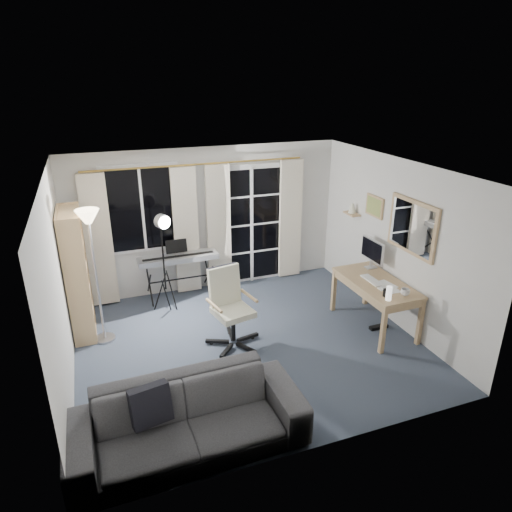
{
  "coord_description": "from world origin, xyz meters",
  "views": [
    {
      "loc": [
        -1.76,
        -5.08,
        3.47
      ],
      "look_at": [
        0.25,
        0.35,
        1.14
      ],
      "focal_mm": 32.0,
      "sensor_mm": 36.0,
      "label": 1
    }
  ],
  "objects_px": {
    "keyboard_piano": "(178,259)",
    "studio_light": "(163,233)",
    "mug": "(405,291)",
    "torchiere_lamp": "(91,237)",
    "office_chair": "(228,300)",
    "monitor": "(372,251)",
    "desk": "(376,287)",
    "bookshelf": "(75,278)",
    "sofa": "(187,411)"
  },
  "relations": [
    {
      "from": "keyboard_piano",
      "to": "mug",
      "type": "height_order",
      "value": "keyboard_piano"
    },
    {
      "from": "office_chair",
      "to": "monitor",
      "type": "relative_size",
      "value": 2.09
    },
    {
      "from": "torchiere_lamp",
      "to": "mug",
      "type": "height_order",
      "value": "torchiere_lamp"
    },
    {
      "from": "torchiere_lamp",
      "to": "monitor",
      "type": "height_order",
      "value": "torchiere_lamp"
    },
    {
      "from": "office_chair",
      "to": "mug",
      "type": "xyz_separation_m",
      "value": [
        2.2,
        -0.84,
        0.14
      ]
    },
    {
      "from": "studio_light",
      "to": "mug",
      "type": "bearing_deg",
      "value": -59.51
    },
    {
      "from": "torchiere_lamp",
      "to": "keyboard_piano",
      "type": "relative_size",
      "value": 1.48
    },
    {
      "from": "bookshelf",
      "to": "torchiere_lamp",
      "type": "relative_size",
      "value": 0.96
    },
    {
      "from": "desk",
      "to": "keyboard_piano",
      "type": "bearing_deg",
      "value": 141.96
    },
    {
      "from": "torchiere_lamp",
      "to": "studio_light",
      "type": "bearing_deg",
      "value": 27.72
    },
    {
      "from": "bookshelf",
      "to": "sofa",
      "type": "bearing_deg",
      "value": -70.34
    },
    {
      "from": "monitor",
      "to": "mug",
      "type": "distance_m",
      "value": 0.98
    },
    {
      "from": "office_chair",
      "to": "desk",
      "type": "bearing_deg",
      "value": -21.02
    },
    {
      "from": "torchiere_lamp",
      "to": "desk",
      "type": "xyz_separation_m",
      "value": [
        3.72,
        -0.98,
        -0.88
      ]
    },
    {
      "from": "bookshelf",
      "to": "office_chair",
      "type": "height_order",
      "value": "bookshelf"
    },
    {
      "from": "studio_light",
      "to": "office_chair",
      "type": "height_order",
      "value": "studio_light"
    },
    {
      "from": "office_chair",
      "to": "sofa",
      "type": "bearing_deg",
      "value": -130.58
    },
    {
      "from": "office_chair",
      "to": "mug",
      "type": "distance_m",
      "value": 2.36
    },
    {
      "from": "bookshelf",
      "to": "keyboard_piano",
      "type": "height_order",
      "value": "bookshelf"
    },
    {
      "from": "keyboard_piano",
      "to": "monitor",
      "type": "height_order",
      "value": "monitor"
    },
    {
      "from": "monitor",
      "to": "sofa",
      "type": "relative_size",
      "value": 0.23
    },
    {
      "from": "office_chair",
      "to": "monitor",
      "type": "distance_m",
      "value": 2.33
    },
    {
      "from": "studio_light",
      "to": "monitor",
      "type": "distance_m",
      "value": 3.12
    },
    {
      "from": "keyboard_piano",
      "to": "mug",
      "type": "bearing_deg",
      "value": -42.6
    },
    {
      "from": "bookshelf",
      "to": "sofa",
      "type": "xyz_separation_m",
      "value": [
        0.96,
        -2.67,
        -0.41
      ]
    },
    {
      "from": "keyboard_piano",
      "to": "mug",
      "type": "relative_size",
      "value": 10.76
    },
    {
      "from": "desk",
      "to": "bookshelf",
      "type": "bearing_deg",
      "value": 161.17
    },
    {
      "from": "torchiere_lamp",
      "to": "mug",
      "type": "relative_size",
      "value": 15.93
    },
    {
      "from": "torchiere_lamp",
      "to": "keyboard_piano",
      "type": "height_order",
      "value": "torchiere_lamp"
    },
    {
      "from": "studio_light",
      "to": "bookshelf",
      "type": "bearing_deg",
      "value": 164.81
    },
    {
      "from": "studio_light",
      "to": "monitor",
      "type": "bearing_deg",
      "value": -43.99
    },
    {
      "from": "desk",
      "to": "office_chair",
      "type": "bearing_deg",
      "value": 169.82
    },
    {
      "from": "mug",
      "to": "monitor",
      "type": "bearing_deg",
      "value": 84.19
    },
    {
      "from": "monitor",
      "to": "mug",
      "type": "xyz_separation_m",
      "value": [
        -0.1,
        -0.95,
        -0.21
      ]
    },
    {
      "from": "mug",
      "to": "desk",
      "type": "bearing_deg",
      "value": 101.31
    },
    {
      "from": "studio_light",
      "to": "mug",
      "type": "xyz_separation_m",
      "value": [
        2.83,
        -2.0,
        -0.51
      ]
    },
    {
      "from": "studio_light",
      "to": "sofa",
      "type": "distance_m",
      "value": 3.01
    },
    {
      "from": "keyboard_piano",
      "to": "studio_light",
      "type": "relative_size",
      "value": 0.79
    },
    {
      "from": "office_chair",
      "to": "sofa",
      "type": "distance_m",
      "value": 1.97
    },
    {
      "from": "torchiere_lamp",
      "to": "keyboard_piano",
      "type": "bearing_deg",
      "value": 35.45
    },
    {
      "from": "office_chair",
      "to": "torchiere_lamp",
      "type": "bearing_deg",
      "value": 146.9
    },
    {
      "from": "keyboard_piano",
      "to": "desk",
      "type": "height_order",
      "value": "keyboard_piano"
    },
    {
      "from": "torchiere_lamp",
      "to": "mug",
      "type": "distance_m",
      "value": 4.16
    },
    {
      "from": "torchiere_lamp",
      "to": "office_chair",
      "type": "distance_m",
      "value": 1.95
    },
    {
      "from": "desk",
      "to": "sofa",
      "type": "height_order",
      "value": "sofa"
    },
    {
      "from": "sofa",
      "to": "mug",
      "type": "bearing_deg",
      "value": 14.7
    },
    {
      "from": "monitor",
      "to": "sofa",
      "type": "distance_m",
      "value": 3.76
    },
    {
      "from": "keyboard_piano",
      "to": "desk",
      "type": "distance_m",
      "value": 3.1
    },
    {
      "from": "torchiere_lamp",
      "to": "mug",
      "type": "xyz_separation_m",
      "value": [
        3.82,
        -1.48,
        -0.74
      ]
    },
    {
      "from": "desk",
      "to": "mug",
      "type": "distance_m",
      "value": 0.53
    }
  ]
}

